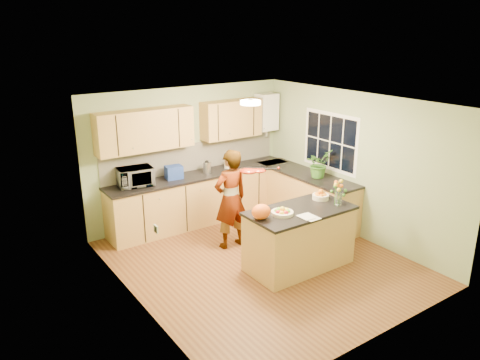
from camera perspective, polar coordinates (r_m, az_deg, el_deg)
floor at (r=7.43m, az=2.53°, el=-10.00°), size 4.50×4.50×0.00m
ceiling at (r=6.63m, az=2.83°, el=9.43°), size 4.00×4.50×0.02m
wall_back at (r=8.74m, az=-6.32°, el=3.11°), size 4.00×0.02×2.50m
wall_front at (r=5.45m, az=17.29°, el=-7.15°), size 4.00×0.02×2.50m
wall_left at (r=6.00m, az=-12.74°, el=-4.38°), size 0.02×4.50×2.50m
wall_right at (r=8.25m, az=13.80°, el=1.76°), size 0.02×4.50×2.50m
back_counter at (r=8.77m, az=-4.62°, el=-2.12°), size 3.64×0.62×0.94m
right_counter at (r=8.84m, az=8.03°, el=-2.09°), size 0.62×2.24×0.94m
splashback at (r=8.79m, az=-5.69°, el=2.87°), size 3.60×0.02×0.52m
upper_cabinets at (r=8.38m, az=-6.96°, el=6.64°), size 3.20×0.34×0.70m
boiler at (r=9.38m, az=3.26°, el=8.27°), size 0.40×0.30×0.86m
window_right at (r=8.56m, az=10.93°, el=4.63°), size 0.01×1.30×1.05m
light_switch at (r=5.48m, az=-10.20°, el=-5.89°), size 0.02×0.09×0.09m
ceiling_lamp at (r=6.87m, az=1.29°, el=9.43°), size 0.30×0.30×0.07m
peninsula_island at (r=7.17m, az=7.23°, el=-7.03°), size 1.63×0.84×0.93m
fruit_dish at (r=6.76m, az=5.18°, el=-3.85°), size 0.32×0.32×0.11m
orange_bowl at (r=7.43m, az=9.79°, el=-1.84°), size 0.26×0.26×0.15m
flower_vase at (r=7.17m, az=12.01°, el=-0.79°), size 0.24×0.24×0.44m
orange_bag at (r=6.57m, az=2.60°, el=-3.88°), size 0.35×0.32×0.21m
papers at (r=6.72m, az=8.46°, el=-4.47°), size 0.21×0.28×0.01m
violinist at (r=7.62m, az=-1.14°, el=-2.35°), size 0.61×0.41×1.67m
violin at (r=7.40m, az=1.07°, el=1.10°), size 0.69×0.60×0.17m
microwave at (r=8.08m, az=-12.66°, el=0.38°), size 0.62×0.46×0.32m
blue_box at (r=8.35m, az=-8.07°, el=0.94°), size 0.32×0.25×0.23m
kettle at (r=8.61m, az=-4.05°, el=1.60°), size 0.15×0.15×0.28m
jar_cream at (r=8.90m, az=-1.55°, el=2.02°), size 0.14×0.14×0.18m
jar_white at (r=8.95m, az=-0.67°, el=2.13°), size 0.14×0.14×0.18m
potted_plant at (r=8.43m, az=9.53°, el=1.97°), size 0.53×0.49×0.50m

